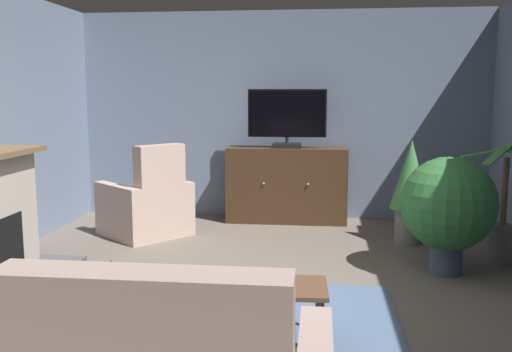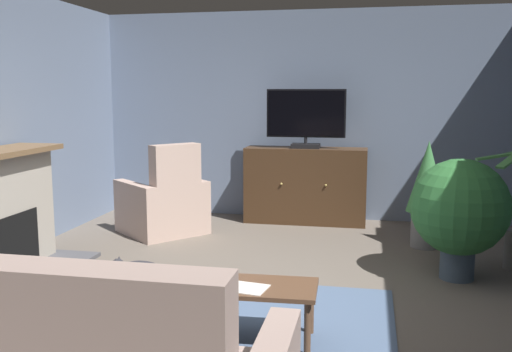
{
  "view_description": "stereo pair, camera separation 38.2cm",
  "coord_description": "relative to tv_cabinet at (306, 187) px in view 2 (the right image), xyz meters",
  "views": [
    {
      "loc": [
        0.52,
        -4.2,
        1.68
      ],
      "look_at": [
        0.01,
        0.23,
        1.02
      ],
      "focal_mm": 39.83,
      "sensor_mm": 36.0,
      "label": 1
    },
    {
      "loc": [
        0.9,
        -4.14,
        1.68
      ],
      "look_at": [
        0.01,
        0.23,
        1.02
      ],
      "focal_mm": 39.83,
      "sensor_mm": 36.0,
      "label": 2
    }
  ],
  "objects": [
    {
      "name": "rug_central",
      "position": [
        -0.2,
        -3.46,
        -0.46
      ],
      "size": [
        2.45,
        2.02,
        0.01
      ],
      "primitive_type": "cube",
      "color": "slate",
      "rests_on": "ground_plane"
    },
    {
      "name": "cat",
      "position": [
        -1.23,
        -2.54,
        -0.38
      ],
      "size": [
        0.72,
        0.18,
        0.18
      ],
      "color": "#2D2D33",
      "rests_on": "ground_plane"
    },
    {
      "name": "tv_cabinet",
      "position": [
        0.0,
        0.0,
        0.0
      ],
      "size": [
        1.55,
        0.47,
        0.97
      ],
      "color": "black",
      "rests_on": "ground_plane"
    },
    {
      "name": "television",
      "position": [
        -0.0,
        -0.05,
        0.9
      ],
      "size": [
        1.0,
        0.2,
        0.75
      ],
      "color": "black",
      "rests_on": "tv_cabinet"
    },
    {
      "name": "wall_back",
      "position": [
        -0.09,
        0.35,
        0.9
      ],
      "size": [
        5.99,
        0.1,
        2.74
      ],
      "primitive_type": "cube",
      "color": "slate",
      "rests_on": "ground_plane"
    },
    {
      "name": "tv_remote",
      "position": [
        -0.14,
        -3.5,
        -0.05
      ],
      "size": [
        0.15,
        0.16,
        0.02
      ],
      "primitive_type": "cube",
      "rotation": [
        0.0,
        0.0,
        2.27
      ],
      "color": "black",
      "rests_on": "coffee_table"
    },
    {
      "name": "coffee_table",
      "position": [
        -0.06,
        -3.64,
        -0.11
      ],
      "size": [
        1.11,
        0.5,
        0.4
      ],
      "color": "brown",
      "rests_on": "ground_plane"
    },
    {
      "name": "armchair_angled_to_table",
      "position": [
        -1.59,
        -0.91,
        -0.13
      ],
      "size": [
        1.2,
        1.2,
        1.09
      ],
      "color": "#BC9E8E",
      "rests_on": "ground_plane"
    },
    {
      "name": "potted_plant_tall_palm_by_window",
      "position": [
        1.42,
        -0.93,
        0.2
      ],
      "size": [
        0.44,
        0.44,
        1.17
      ],
      "color": "slate",
      "rests_on": "ground_plane"
    },
    {
      "name": "folded_newspaper",
      "position": [
        0.02,
        -3.71,
        -0.06
      ],
      "size": [
        0.33,
        0.27,
        0.01
      ],
      "primitive_type": "cube",
      "rotation": [
        0.0,
        0.0,
        -0.16
      ],
      "color": "silver",
      "rests_on": "coffee_table"
    },
    {
      "name": "potted_plant_on_hearth_side",
      "position": [
        1.61,
        -1.98,
        0.18
      ],
      "size": [
        0.87,
        0.87,
        1.1
      ],
      "color": "#3D4C5B",
      "rests_on": "ground_plane"
    },
    {
      "name": "ground_plane",
      "position": [
        -0.09,
        -3.08,
        -0.48
      ],
      "size": [
        5.99,
        7.35,
        0.04
      ],
      "primitive_type": "cube",
      "color": "#665B51"
    }
  ]
}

